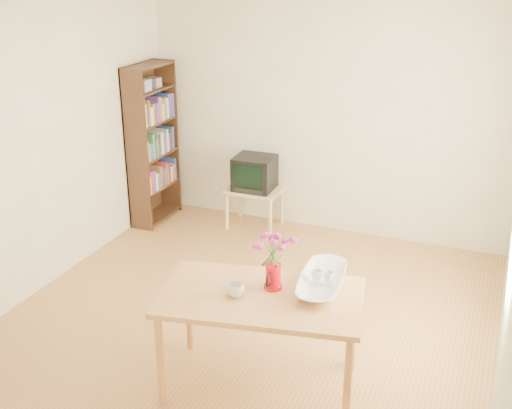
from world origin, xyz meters
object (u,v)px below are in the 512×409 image
at_px(bowl, 323,258).
at_px(television, 255,172).
at_px(mug, 235,290).
at_px(pitcher, 273,277).
at_px(table, 261,305).

bearing_deg(bowl, television, 122.10).
xyz_separation_m(mug, bowl, (0.50, 0.37, 0.17)).
xyz_separation_m(pitcher, mug, (-0.20, -0.21, -0.04)).
xyz_separation_m(table, pitcher, (0.04, 0.12, 0.17)).
height_order(table, television, television).
relative_size(mug, bowl, 0.26).
bearing_deg(pitcher, table, -105.93).
distance_m(pitcher, bowl, 0.37).
relative_size(pitcher, mug, 1.68).
xyz_separation_m(bowl, television, (-1.47, 2.34, -0.31)).
bearing_deg(television, mug, -72.26).
distance_m(table, mug, 0.22).
height_order(table, bowl, bowl).
relative_size(pitcher, bowl, 0.44).
bearing_deg(table, pitcher, 60.55).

